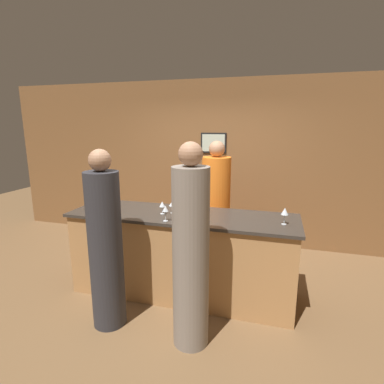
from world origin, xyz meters
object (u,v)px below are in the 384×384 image
Objects in this scene: guest_0 at (191,255)px; ice_bucket at (184,204)px; bartender at (216,211)px; wine_bottle_0 at (93,199)px; guest_1 at (106,247)px.

guest_0 reaches higher than ice_bucket.
bartender is 5.79× the size of wine_bottle_0.
guest_1 is 5.76× the size of wine_bottle_0.
ice_bucket is (0.54, 0.91, 0.25)m from guest_1.
bartender is at bearing 33.92° from wine_bottle_0.
ice_bucket is (-0.26, -0.68, 0.26)m from bartender.
guest_1 reaches higher than ice_bucket.
bartender reaches higher than ice_bucket.
wine_bottle_0 is (-1.37, -0.92, 0.30)m from bartender.
wine_bottle_0 is at bearing 154.38° from guest_0.
guest_0 is 0.90m from guest_1.
guest_0 is 1.04m from ice_bucket.
guest_0 is at bearing 93.62° from bartender.
wine_bottle_0 is at bearing 33.92° from bartender.
bartender is at bearing 63.38° from guest_1.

